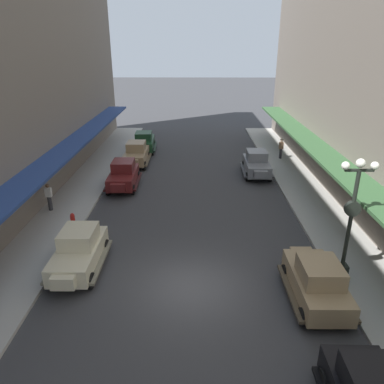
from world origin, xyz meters
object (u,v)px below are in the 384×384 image
parked_car_3 (257,163)px  pedestrian_0 (281,149)px  parked_car_2 (317,280)px  pedestrian_1 (49,197)px  parked_car_1 (136,153)px  parked_car_6 (144,141)px  parked_car_4 (79,250)px  fire_hydrant (73,220)px  parked_car_5 (123,174)px  lamp_post_with_clock (351,215)px

parked_car_3 → pedestrian_0: size_ratio=2.56×
parked_car_2 → pedestrian_1: size_ratio=2.60×
parked_car_1 → parked_car_2: 19.79m
parked_car_6 → pedestrian_1: bearing=-106.0°
parked_car_3 → parked_car_4: (-9.69, -12.68, 0.00)m
parked_car_2 → parked_car_3: (-0.02, 14.82, 0.00)m
fire_hydrant → parked_car_3: bearing=38.9°
parked_car_5 → fire_hydrant: bearing=-103.8°
parked_car_2 → parked_car_6: same height
parked_car_2 → lamp_post_with_clock: (1.59, 1.54, 2.04)m
parked_car_3 → parked_car_6: (-9.33, 6.54, 0.00)m
parked_car_5 → parked_car_2: bearing=-51.7°
parked_car_6 → pedestrian_1: parked_car_6 is taller
parked_car_1 → pedestrian_0: size_ratio=2.56×
fire_hydrant → parked_car_6: bearing=83.4°
lamp_post_with_clock → pedestrian_1: (-14.77, 6.46, -2.00)m
parked_car_2 → pedestrian_1: parked_car_2 is taller
parked_car_1 → parked_car_4: 15.24m
parked_car_4 → parked_car_5: 10.04m
parked_car_2 → pedestrian_0: parked_car_2 is taller
parked_car_3 → parked_car_6: same height
parked_car_5 → parked_car_4: bearing=-90.6°
fire_hydrant → pedestrian_1: (-2.02, 2.18, 0.43)m
parked_car_5 → fire_hydrant: (-1.56, -6.36, -0.38)m
parked_car_4 → pedestrian_0: parked_car_4 is taller
lamp_post_with_clock → pedestrian_1: 16.24m
parked_car_4 → lamp_post_with_clock: (11.30, -0.60, 2.04)m
parked_car_5 → lamp_post_with_clock: bearing=-43.6°
parked_car_1 → parked_car_3: same height
parked_car_6 → lamp_post_with_clock: size_ratio=0.84×
parked_car_2 → lamp_post_with_clock: bearing=44.0°
parked_car_3 → pedestrian_1: size_ratio=2.61×
parked_car_3 → pedestrian_0: bearing=55.7°
parked_car_6 → parked_car_2: bearing=-66.4°
parked_car_4 → pedestrian_0: size_ratio=2.55×
parked_car_2 → parked_car_4: bearing=167.6°
fire_hydrant → pedestrian_0: bearing=43.1°
lamp_post_with_clock → parked_car_4: bearing=177.0°
fire_hydrant → lamp_post_with_clock: bearing=-18.6°
parked_car_1 → parked_car_5: 5.19m
parked_car_1 → parked_car_3: bearing=-15.1°
parked_car_5 → pedestrian_1: (-3.58, -4.18, 0.05)m
parked_car_4 → parked_car_5: size_ratio=0.99×
parked_car_6 → pedestrian_1: 13.90m
parked_car_2 → fire_hydrant: 12.59m
pedestrian_1 → parked_car_4: bearing=-59.4°
parked_car_6 → pedestrian_1: (-3.83, -13.36, 0.05)m
pedestrian_1 → parked_car_2: bearing=-31.2°
parked_car_5 → pedestrian_0: parked_car_5 is taller
parked_car_1 → parked_car_2: bearing=-61.3°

